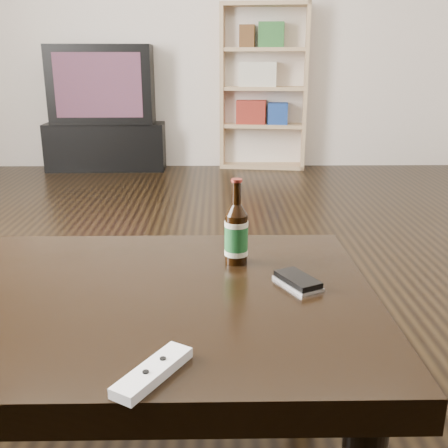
{
  "coord_description": "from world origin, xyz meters",
  "views": [
    {
      "loc": [
        0.05,
        -1.96,
        0.97
      ],
      "look_at": [
        0.06,
        -0.75,
        0.59
      ],
      "focal_mm": 42.0,
      "sensor_mm": 36.0,
      "label": 1
    }
  ],
  "objects_px": {
    "tv_stand": "(108,145)",
    "phone": "(298,281)",
    "coffee_table": "(74,320)",
    "remote": "(153,372)",
    "tv": "(104,84)",
    "bookshelf": "(263,85)",
    "beer_bottle": "(236,234)"
  },
  "relations": [
    {
      "from": "remote",
      "to": "bookshelf",
      "type": "bearing_deg",
      "value": 114.09
    },
    {
      "from": "phone",
      "to": "remote",
      "type": "height_order",
      "value": "same"
    },
    {
      "from": "bookshelf",
      "to": "coffee_table",
      "type": "relative_size",
      "value": 1.1
    },
    {
      "from": "tv",
      "to": "phone",
      "type": "bearing_deg",
      "value": -73.64
    },
    {
      "from": "tv_stand",
      "to": "beer_bottle",
      "type": "distance_m",
      "value": 3.85
    },
    {
      "from": "beer_bottle",
      "to": "phone",
      "type": "relative_size",
      "value": 1.62
    },
    {
      "from": "beer_bottle",
      "to": "phone",
      "type": "height_order",
      "value": "beer_bottle"
    },
    {
      "from": "tv",
      "to": "phone",
      "type": "xyz_separation_m",
      "value": [
        1.19,
        -3.83,
        -0.26
      ]
    },
    {
      "from": "bookshelf",
      "to": "tv_stand",
      "type": "bearing_deg",
      "value": -169.58
    },
    {
      "from": "remote",
      "to": "tv_stand",
      "type": "bearing_deg",
      "value": 133.56
    },
    {
      "from": "tv_stand",
      "to": "phone",
      "type": "bearing_deg",
      "value": -73.64
    },
    {
      "from": "tv_stand",
      "to": "remote",
      "type": "bearing_deg",
      "value": -78.65
    },
    {
      "from": "coffee_table",
      "to": "phone",
      "type": "xyz_separation_m",
      "value": [
        0.49,
        0.04,
        0.07
      ]
    },
    {
      "from": "tv_stand",
      "to": "tv",
      "type": "xyz_separation_m",
      "value": [
        0.0,
        -0.0,
        0.55
      ]
    },
    {
      "from": "tv",
      "to": "bookshelf",
      "type": "bearing_deg",
      "value": 1.77
    },
    {
      "from": "bookshelf",
      "to": "tv",
      "type": "bearing_deg",
      "value": -169.53
    },
    {
      "from": "tv",
      "to": "phone",
      "type": "distance_m",
      "value": 4.02
    },
    {
      "from": "tv",
      "to": "bookshelf",
      "type": "xyz_separation_m",
      "value": [
        1.45,
        0.07,
        -0.01
      ]
    },
    {
      "from": "coffee_table",
      "to": "remote",
      "type": "height_order",
      "value": "remote"
    },
    {
      "from": "coffee_table",
      "to": "phone",
      "type": "bearing_deg",
      "value": 4.15
    },
    {
      "from": "phone",
      "to": "remote",
      "type": "xyz_separation_m",
      "value": [
        -0.28,
        -0.35,
        -0.0
      ]
    },
    {
      "from": "coffee_table",
      "to": "beer_bottle",
      "type": "xyz_separation_m",
      "value": [
        0.36,
        0.17,
        0.14
      ]
    },
    {
      "from": "tv",
      "to": "beer_bottle",
      "type": "relative_size",
      "value": 4.3
    },
    {
      "from": "tv",
      "to": "remote",
      "type": "relative_size",
      "value": 5.72
    },
    {
      "from": "beer_bottle",
      "to": "remote",
      "type": "bearing_deg",
      "value": -106.97
    },
    {
      "from": "tv",
      "to": "bookshelf",
      "type": "height_order",
      "value": "bookshelf"
    },
    {
      "from": "coffee_table",
      "to": "beer_bottle",
      "type": "relative_size",
      "value": 6.22
    },
    {
      "from": "bookshelf",
      "to": "coffee_table",
      "type": "distance_m",
      "value": 4.01
    },
    {
      "from": "remote",
      "to": "beer_bottle",
      "type": "bearing_deg",
      "value": 104.29
    },
    {
      "from": "bookshelf",
      "to": "remote",
      "type": "height_order",
      "value": "bookshelf"
    },
    {
      "from": "bookshelf",
      "to": "remote",
      "type": "relative_size",
      "value": 9.12
    },
    {
      "from": "tv_stand",
      "to": "beer_bottle",
      "type": "relative_size",
      "value": 5.04
    }
  ]
}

